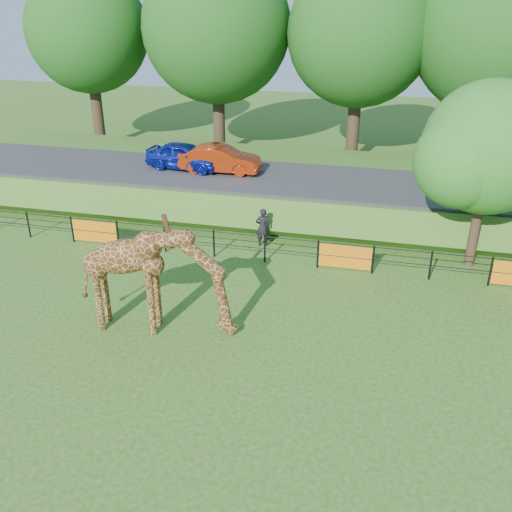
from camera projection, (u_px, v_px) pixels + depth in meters
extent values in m
plane|color=#2B5415|center=(196.00, 396.00, 14.59)|extent=(90.00, 90.00, 0.00)
cube|color=#2B5415|center=(299.00, 184.00, 27.89)|extent=(40.00, 9.00, 1.30)
cube|color=#2D2E30|center=(294.00, 180.00, 26.27)|extent=(40.00, 5.00, 0.12)
imported|color=#162AB8|center=(185.00, 156.00, 27.31)|extent=(3.92, 1.96, 1.28)
imported|color=#B9300D|center=(220.00, 159.00, 26.87)|extent=(3.83, 1.38, 1.26)
imported|color=black|center=(263.00, 227.00, 22.63)|extent=(0.66, 0.53, 1.58)
cylinder|color=#332317|center=(476.00, 225.00, 20.73)|extent=(0.36, 0.36, 3.20)
sphere|color=#1F641B|center=(489.00, 148.00, 19.49)|extent=(4.60, 4.60, 4.60)
sphere|color=#1F641B|center=(461.00, 161.00, 19.23)|extent=(3.22, 3.22, 3.22)
cylinder|color=#332317|center=(97.00, 107.00, 35.74)|extent=(0.70, 0.70, 5.00)
sphere|color=#154C14|center=(88.00, 31.00, 33.80)|extent=(7.20, 7.20, 7.20)
cylinder|color=#332317|center=(219.00, 113.00, 34.05)|extent=(0.70, 0.70, 5.00)
sphere|color=#154C14|center=(216.00, 27.00, 31.97)|extent=(8.40, 8.40, 8.40)
cylinder|color=#332317|center=(354.00, 120.00, 32.36)|extent=(0.70, 0.70, 5.00)
sphere|color=#154C14|center=(360.00, 33.00, 30.35)|extent=(7.80, 7.80, 7.80)
cylinder|color=#332317|center=(484.00, 127.00, 30.89)|extent=(0.70, 0.70, 5.00)
sphere|color=#154C14|center=(501.00, 30.00, 28.76)|extent=(8.80, 8.80, 8.80)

